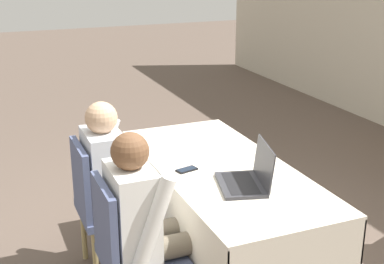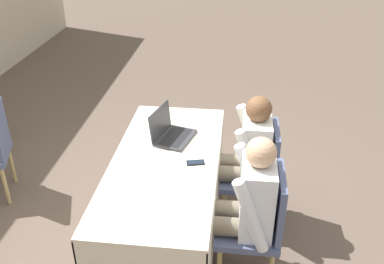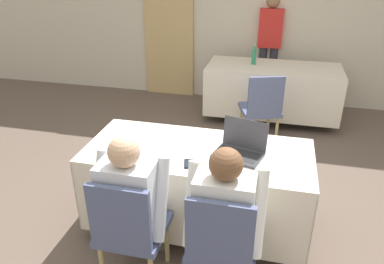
{
  "view_description": "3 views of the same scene",
  "coord_description": "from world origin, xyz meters",
  "px_view_note": "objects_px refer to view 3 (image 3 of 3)",
  "views": [
    {
      "loc": [
        2.77,
        -1.35,
        2.02
      ],
      "look_at": [
        0.0,
        -0.2,
        1.0
      ],
      "focal_mm": 50.0,
      "sensor_mm": 36.0,
      "label": 1
    },
    {
      "loc": [
        -2.61,
        -0.5,
        2.47
      ],
      "look_at": [
        0.0,
        -0.2,
        1.0
      ],
      "focal_mm": 40.0,
      "sensor_mm": 36.0,
      "label": 2
    },
    {
      "loc": [
        0.55,
        -2.49,
        2.16
      ],
      "look_at": [
        0.0,
        -0.2,
        1.0
      ],
      "focal_mm": 35.0,
      "sensor_mm": 36.0,
      "label": 3
    }
  ],
  "objects_px": {
    "laptop": "(240,149)",
    "person_red_shirt": "(269,42)",
    "water_bottle": "(254,55)",
    "person_checkered_shirt": "(133,199)",
    "person_white_shirt": "(225,213)",
    "chair_near_left": "(129,228)",
    "cell_phone": "(189,164)",
    "chair_far_spare": "(262,107)",
    "chair_near_right": "(222,243)"
  },
  "relations": [
    {
      "from": "laptop",
      "to": "person_white_shirt",
      "type": "bearing_deg",
      "value": -76.16
    },
    {
      "from": "water_bottle",
      "to": "chair_far_spare",
      "type": "bearing_deg",
      "value": -77.54
    },
    {
      "from": "chair_near_left",
      "to": "chair_far_spare",
      "type": "relative_size",
      "value": 1.0
    },
    {
      "from": "person_checkered_shirt",
      "to": "person_white_shirt",
      "type": "height_order",
      "value": "same"
    },
    {
      "from": "laptop",
      "to": "person_red_shirt",
      "type": "bearing_deg",
      "value": 104.19
    },
    {
      "from": "cell_phone",
      "to": "chair_near_left",
      "type": "bearing_deg",
      "value": -135.5
    },
    {
      "from": "chair_far_spare",
      "to": "person_red_shirt",
      "type": "relative_size",
      "value": 0.56
    },
    {
      "from": "laptop",
      "to": "person_white_shirt",
      "type": "xyz_separation_m",
      "value": [
        -0.01,
        -0.6,
        -0.15
      ]
    },
    {
      "from": "chair_near_right",
      "to": "chair_far_spare",
      "type": "height_order",
      "value": "same"
    },
    {
      "from": "chair_near_right",
      "to": "person_checkered_shirt",
      "type": "xyz_separation_m",
      "value": [
        -0.62,
        0.1,
        0.16
      ]
    },
    {
      "from": "chair_near_right",
      "to": "person_checkered_shirt",
      "type": "relative_size",
      "value": 0.78
    },
    {
      "from": "chair_far_spare",
      "to": "person_white_shirt",
      "type": "xyz_separation_m",
      "value": [
        -0.09,
        -2.25,
        0.16
      ]
    },
    {
      "from": "laptop",
      "to": "water_bottle",
      "type": "bearing_deg",
      "value": 107.76
    },
    {
      "from": "laptop",
      "to": "chair_near_right",
      "type": "height_order",
      "value": "laptop"
    },
    {
      "from": "chair_near_left",
      "to": "chair_far_spare",
      "type": "height_order",
      "value": "same"
    },
    {
      "from": "person_checkered_shirt",
      "to": "laptop",
      "type": "bearing_deg",
      "value": -136.57
    },
    {
      "from": "person_white_shirt",
      "to": "person_checkered_shirt",
      "type": "bearing_deg",
      "value": 0.0
    },
    {
      "from": "cell_phone",
      "to": "chair_near_right",
      "type": "xyz_separation_m",
      "value": [
        0.33,
        -0.47,
        -0.26
      ]
    },
    {
      "from": "water_bottle",
      "to": "person_red_shirt",
      "type": "distance_m",
      "value": 0.66
    },
    {
      "from": "chair_near_right",
      "to": "person_red_shirt",
      "type": "xyz_separation_m",
      "value": [
        0.06,
        3.86,
        0.42
      ]
    },
    {
      "from": "person_white_shirt",
      "to": "chair_near_left",
      "type": "bearing_deg",
      "value": 9.4
    },
    {
      "from": "laptop",
      "to": "person_checkered_shirt",
      "type": "xyz_separation_m",
      "value": [
        -0.63,
        -0.6,
        -0.15
      ]
    },
    {
      "from": "water_bottle",
      "to": "person_checkered_shirt",
      "type": "relative_size",
      "value": 0.24
    },
    {
      "from": "laptop",
      "to": "cell_phone",
      "type": "distance_m",
      "value": 0.42
    },
    {
      "from": "water_bottle",
      "to": "chair_near_right",
      "type": "xyz_separation_m",
      "value": [
        0.1,
        -3.22,
        -0.38
      ]
    },
    {
      "from": "person_checkered_shirt",
      "to": "person_white_shirt",
      "type": "relative_size",
      "value": 1.0
    },
    {
      "from": "laptop",
      "to": "chair_far_spare",
      "type": "height_order",
      "value": "laptop"
    },
    {
      "from": "chair_far_spare",
      "to": "laptop",
      "type": "bearing_deg",
      "value": 69.07
    },
    {
      "from": "cell_phone",
      "to": "person_checkered_shirt",
      "type": "bearing_deg",
      "value": -142.15
    },
    {
      "from": "water_bottle",
      "to": "person_red_shirt",
      "type": "bearing_deg",
      "value": 75.41
    },
    {
      "from": "chair_far_spare",
      "to": "person_red_shirt",
      "type": "distance_m",
      "value": 1.57
    },
    {
      "from": "person_white_shirt",
      "to": "person_red_shirt",
      "type": "distance_m",
      "value": 3.77
    },
    {
      "from": "person_checkered_shirt",
      "to": "person_red_shirt",
      "type": "height_order",
      "value": "person_red_shirt"
    },
    {
      "from": "chair_near_right",
      "to": "person_checkered_shirt",
      "type": "bearing_deg",
      "value": -9.4
    },
    {
      "from": "laptop",
      "to": "chair_near_left",
      "type": "distance_m",
      "value": 1.0
    },
    {
      "from": "laptop",
      "to": "water_bottle",
      "type": "height_order",
      "value": "water_bottle"
    },
    {
      "from": "person_checkered_shirt",
      "to": "person_white_shirt",
      "type": "distance_m",
      "value": 0.62
    },
    {
      "from": "water_bottle",
      "to": "chair_near_right",
      "type": "distance_m",
      "value": 3.24
    },
    {
      "from": "chair_near_left",
      "to": "person_checkered_shirt",
      "type": "xyz_separation_m",
      "value": [
        0.0,
        0.1,
        0.16
      ]
    },
    {
      "from": "cell_phone",
      "to": "chair_far_spare",
      "type": "height_order",
      "value": "chair_far_spare"
    },
    {
      "from": "chair_near_right",
      "to": "chair_near_left",
      "type": "bearing_deg",
      "value": 0.0
    },
    {
      "from": "cell_phone",
      "to": "chair_near_left",
      "type": "relative_size",
      "value": 0.16
    },
    {
      "from": "chair_near_right",
      "to": "person_white_shirt",
      "type": "height_order",
      "value": "person_white_shirt"
    },
    {
      "from": "laptop",
      "to": "chair_far_spare",
      "type": "relative_size",
      "value": 0.46
    },
    {
      "from": "chair_near_left",
      "to": "person_red_shirt",
      "type": "bearing_deg",
      "value": -100.08
    },
    {
      "from": "laptop",
      "to": "chair_near_left",
      "type": "bearing_deg",
      "value": -116.94
    },
    {
      "from": "cell_phone",
      "to": "water_bottle",
      "type": "height_order",
      "value": "water_bottle"
    },
    {
      "from": "water_bottle",
      "to": "person_checkered_shirt",
      "type": "height_order",
      "value": "person_checkered_shirt"
    },
    {
      "from": "chair_far_spare",
      "to": "person_checkered_shirt",
      "type": "xyz_separation_m",
      "value": [
        -0.71,
        -2.25,
        0.16
      ]
    },
    {
      "from": "laptop",
      "to": "person_red_shirt",
      "type": "height_order",
      "value": "person_red_shirt"
    }
  ]
}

